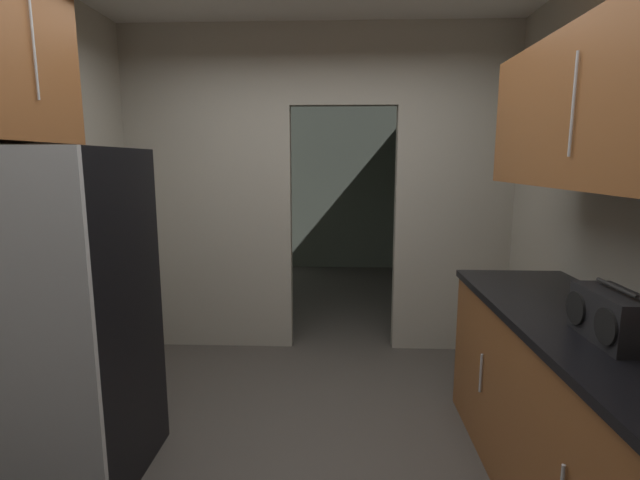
{
  "coord_description": "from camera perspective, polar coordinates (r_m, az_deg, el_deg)",
  "views": [
    {
      "loc": [
        0.19,
        -2.2,
        1.64
      ],
      "look_at": [
        0.07,
        0.6,
        1.16
      ],
      "focal_mm": 26.15,
      "sensor_mm": 36.0,
      "label": 1
    }
  ],
  "objects": [
    {
      "name": "ground",
      "position": [
        2.75,
        -2.19,
        -26.95
      ],
      "size": [
        20.0,
        20.0,
        0.0
      ],
      "primitive_type": "plane",
      "color": "#47423D"
    },
    {
      "name": "upper_cabinet_counterside",
      "position": [
        2.27,
        32.84,
        13.78
      ],
      "size": [
        0.36,
        1.92,
        0.68
      ],
      "color": "brown"
    },
    {
      "name": "adjoining_room_shell",
      "position": [
        6.15,
        0.67,
        7.12
      ],
      "size": [
        3.27,
        3.24,
        2.74
      ],
      "color": "gray",
      "rests_on": "ground"
    },
    {
      "name": "refrigerator",
      "position": [
        2.71,
        -29.22,
        -8.55
      ],
      "size": [
        0.75,
        0.77,
        1.7
      ],
      "color": "black",
      "rests_on": "ground"
    },
    {
      "name": "kitchen_partition",
      "position": [
        4.01,
        -1.07,
        7.03
      ],
      "size": [
        3.27,
        0.12,
        2.74
      ],
      "color": "#ADA899",
      "rests_on": "ground"
    },
    {
      "name": "boombox",
      "position": [
        2.19,
        32.16,
        -7.97
      ],
      "size": [
        0.18,
        0.37,
        0.23
      ],
      "color": "black",
      "rests_on": "lower_cabinet_run"
    },
    {
      "name": "lower_cabinet_run",
      "position": [
        2.54,
        29.83,
        -19.18
      ],
      "size": [
        0.68,
        2.14,
        0.93
      ],
      "color": "brown",
      "rests_on": "ground"
    }
  ]
}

